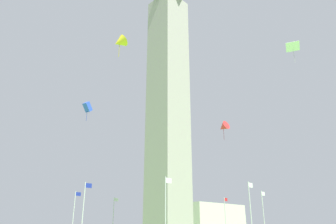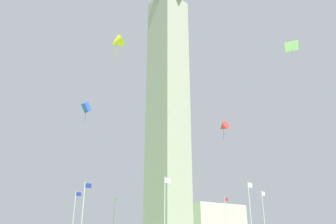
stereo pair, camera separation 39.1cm
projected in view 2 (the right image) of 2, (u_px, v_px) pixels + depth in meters
name	position (u px, v px, depth m)	size (l,w,h in m)	color
obelisk_monument	(168.00, 93.00, 62.66)	(6.13, 6.13, 55.69)	#A8A399
flagpole_n	(226.00, 218.00, 65.29)	(1.12, 0.14, 8.93)	silver
flagpole_ne	(170.00, 218.00, 70.05)	(1.12, 0.14, 8.93)	silver
flagpole_e	(114.00, 218.00, 65.84)	(1.12, 0.14, 8.93)	silver
flagpole_se	(74.00, 215.00, 55.13)	(1.12, 0.14, 8.93)	silver
flagpole_s	(83.00, 212.00, 44.18)	(1.12, 0.14, 8.93)	silver
flagpole_sw	(165.00, 210.00, 39.42)	(1.12, 0.14, 8.93)	silver
flagpole_w	(250.00, 212.00, 43.63)	(1.12, 0.14, 8.93)	silver
flagpole_nw	(264.00, 215.00, 54.34)	(1.12, 0.14, 8.93)	silver
kite_blue_box	(86.00, 107.00, 36.11)	(1.25, 0.88, 2.28)	blue
kite_red_delta	(223.00, 127.00, 52.38)	(1.65, 1.93, 3.12)	red
kite_yellow_delta	(116.00, 42.00, 24.10)	(1.45, 1.28, 1.88)	yellow
kite_white_diamond	(292.00, 47.00, 37.51)	(1.96, 1.99, 2.34)	white
distant_building	(205.00, 221.00, 108.21)	(24.30, 17.52, 10.58)	beige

